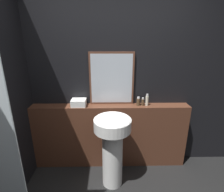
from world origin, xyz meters
TOP-DOWN VIEW (x-y plane):
  - wall_back at (0.00, 1.57)m, footprint 8.00×0.06m
  - vanity_counter at (0.00, 1.45)m, footprint 2.22×0.19m
  - pedestal_sink at (0.02, 1.05)m, footprint 0.45×0.45m
  - mirror at (0.02, 1.52)m, footprint 0.61×0.03m
  - towel_stack at (-0.44, 1.45)m, footprint 0.20×0.17m
  - shampoo_bottle at (0.39, 1.45)m, footprint 0.05×0.05m
  - conditioner_bottle at (0.45, 1.45)m, footprint 0.04×0.04m
  - lotion_bottle at (0.51, 1.45)m, footprint 0.04×0.04m

SIDE VIEW (x-z plane):
  - vanity_counter at x=0.00m, z-range 0.00..0.95m
  - pedestal_sink at x=0.02m, z-range 0.11..1.06m
  - towel_stack at x=-0.44m, z-range 0.95..1.05m
  - conditioner_bottle at x=0.45m, z-range 0.95..1.06m
  - shampoo_bottle at x=0.39m, z-range 0.95..1.07m
  - lotion_bottle at x=0.51m, z-range 0.95..1.11m
  - wall_back at x=0.00m, z-range 0.00..2.50m
  - mirror at x=0.02m, z-range 0.95..1.68m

